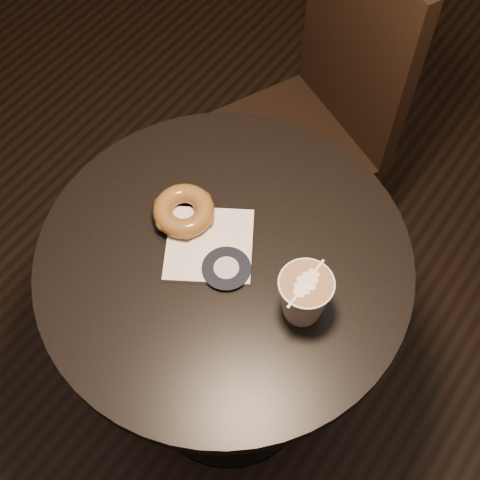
{
  "coord_description": "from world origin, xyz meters",
  "views": [
    {
      "loc": [
        0.38,
        -0.47,
        1.82
      ],
      "look_at": [
        0.01,
        0.03,
        0.79
      ],
      "focal_mm": 50.0,
      "sensor_mm": 36.0,
      "label": 1
    }
  ],
  "objects_px": {
    "cafe_table": "(226,304)",
    "chair": "(319,107)",
    "doughnut": "(184,211)",
    "latte_cup": "(304,297)",
    "pastry_bag": "(209,245)"
  },
  "relations": [
    {
      "from": "cafe_table",
      "to": "chair",
      "type": "relative_size",
      "value": 0.77
    },
    {
      "from": "doughnut",
      "to": "latte_cup",
      "type": "distance_m",
      "value": 0.29
    },
    {
      "from": "cafe_table",
      "to": "pastry_bag",
      "type": "bearing_deg",
      "value": 174.43
    },
    {
      "from": "latte_cup",
      "to": "pastry_bag",
      "type": "bearing_deg",
      "value": 177.58
    },
    {
      "from": "chair",
      "to": "latte_cup",
      "type": "height_order",
      "value": "chair"
    },
    {
      "from": "chair",
      "to": "latte_cup",
      "type": "bearing_deg",
      "value": -37.33
    },
    {
      "from": "chair",
      "to": "doughnut",
      "type": "relative_size",
      "value": 8.34
    },
    {
      "from": "cafe_table",
      "to": "chair",
      "type": "distance_m",
      "value": 0.6
    },
    {
      "from": "cafe_table",
      "to": "doughnut",
      "type": "distance_m",
      "value": 0.25
    },
    {
      "from": "chair",
      "to": "pastry_bag",
      "type": "bearing_deg",
      "value": -55.31
    },
    {
      "from": "cafe_table",
      "to": "latte_cup",
      "type": "xyz_separation_m",
      "value": [
        0.17,
        -0.01,
        0.25
      ]
    },
    {
      "from": "doughnut",
      "to": "cafe_table",
      "type": "bearing_deg",
      "value": -12.19
    },
    {
      "from": "chair",
      "to": "cafe_table",
      "type": "bearing_deg",
      "value": -51.98
    },
    {
      "from": "cafe_table",
      "to": "doughnut",
      "type": "relative_size",
      "value": 6.45
    },
    {
      "from": "pastry_bag",
      "to": "doughnut",
      "type": "xyz_separation_m",
      "value": [
        -0.07,
        0.02,
        0.02
      ]
    }
  ]
}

